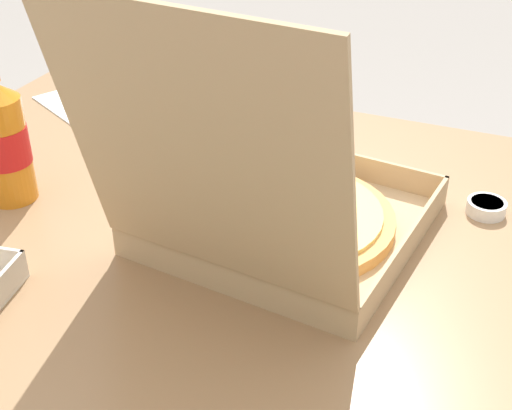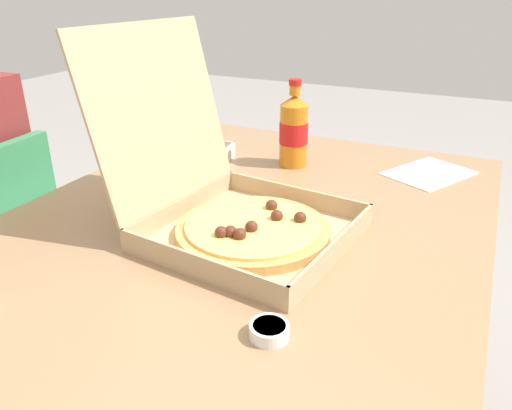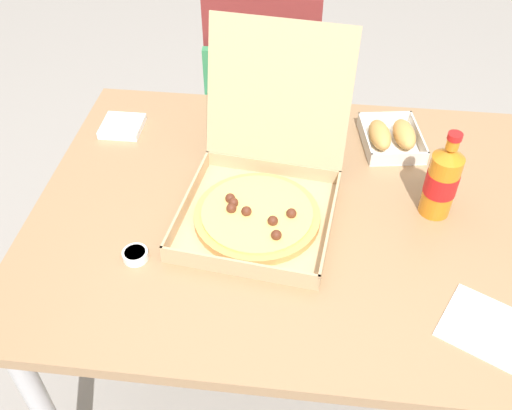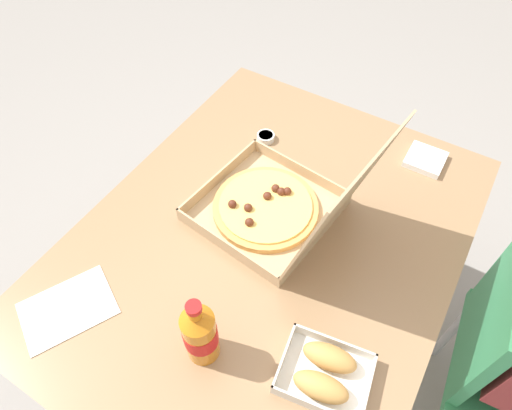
# 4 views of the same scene
# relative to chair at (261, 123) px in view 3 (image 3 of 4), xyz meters

# --- Properties ---
(ground_plane) EXTENTS (10.00, 10.00, 0.00)m
(ground_plane) POSITION_rel_chair_xyz_m (0.14, -0.71, -0.48)
(ground_plane) COLOR gray
(dining_table) EXTENTS (1.22, 0.94, 0.73)m
(dining_table) POSITION_rel_chair_xyz_m (0.14, -0.71, 0.18)
(dining_table) COLOR #997551
(dining_table) RESTS_ON ground_plane
(chair) EXTENTS (0.43, 0.43, 0.83)m
(chair) POSITION_rel_chair_xyz_m (0.00, 0.00, 0.00)
(chair) COLOR #338451
(chair) RESTS_ON ground_plane
(diner_person) EXTENTS (0.37, 0.42, 1.15)m
(diner_person) POSITION_rel_chair_xyz_m (-0.00, 0.06, 0.21)
(diner_person) COLOR #333847
(diner_person) RESTS_ON ground_plane
(pizza_box_open) EXTENTS (0.39, 0.47, 0.38)m
(pizza_box_open) POSITION_rel_chair_xyz_m (0.08, -0.72, 0.31)
(pizza_box_open) COLOR tan
(pizza_box_open) RESTS_ON dining_table
(bread_side_box) EXTENTS (0.18, 0.21, 0.06)m
(bread_side_box) POSITION_rel_chair_xyz_m (0.40, -0.42, 0.28)
(bread_side_box) COLOR white
(bread_side_box) RESTS_ON dining_table
(cola_bottle) EXTENTS (0.07, 0.07, 0.22)m
(cola_bottle) POSITION_rel_chair_xyz_m (0.48, -0.68, 0.35)
(cola_bottle) COLOR orange
(cola_bottle) RESTS_ON dining_table
(paper_menu) EXTENTS (0.26, 0.23, 0.00)m
(paper_menu) POSITION_rel_chair_xyz_m (0.57, -1.01, 0.25)
(paper_menu) COLOR white
(paper_menu) RESTS_ON dining_table
(napkin_pile) EXTENTS (0.11, 0.11, 0.02)m
(napkin_pile) POSITION_rel_chair_xyz_m (-0.34, -0.44, 0.26)
(napkin_pile) COLOR white
(napkin_pile) RESTS_ON dining_table
(dipping_sauce_cup) EXTENTS (0.06, 0.06, 0.02)m
(dipping_sauce_cup) POSITION_rel_chair_xyz_m (-0.18, -0.90, 0.26)
(dipping_sauce_cup) COLOR white
(dipping_sauce_cup) RESTS_ON dining_table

